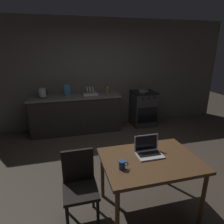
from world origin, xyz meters
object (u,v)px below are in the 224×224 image
object	(u,v)px
laptop	(148,151)
bottle	(107,90)
dish_rack	(90,93)
cereal_box	(67,90)
coffee_mug	(122,165)
frying_pan	(144,91)
stove_oven	(143,108)
dining_table	(150,164)
electric_kettle	(42,93)
chair	(79,182)

from	to	relation	value
laptop	bottle	xyz separation A→B (m)	(0.10, 2.63, 0.24)
laptop	dish_rack	bearing A→B (deg)	107.17
cereal_box	coffee_mug	bearing A→B (deg)	-81.33
bottle	dish_rack	size ratio (longest dim) A/B	0.73
frying_pan	coffee_mug	distance (m)	3.24
stove_oven	laptop	xyz separation A→B (m)	(-1.10, -2.68, 0.33)
dining_table	frying_pan	distance (m)	2.98
electric_kettle	dish_rack	world-z (taller)	electric_kettle
laptop	electric_kettle	world-z (taller)	electric_kettle
stove_oven	cereal_box	world-z (taller)	cereal_box
electric_kettle	coffee_mug	distance (m)	3.07
stove_oven	coffee_mug	world-z (taller)	stove_oven
laptop	chair	bearing A→B (deg)	-169.65
chair	bottle	xyz separation A→B (m)	(0.97, 2.63, 0.53)
chair	coffee_mug	world-z (taller)	chair
bottle	coffee_mug	size ratio (longest dim) A/B	2.26
dining_table	cereal_box	xyz separation A→B (m)	(-0.84, 2.81, 0.38)
laptop	electric_kettle	bearing A→B (deg)	128.23
frying_pan	laptop	bearing A→B (deg)	-112.16
electric_kettle	cereal_box	xyz separation A→B (m)	(0.56, 0.02, 0.03)
bottle	dish_rack	bearing A→B (deg)	173.22
dining_table	bottle	size ratio (longest dim) A/B	4.64
electric_kettle	dish_rack	size ratio (longest dim) A/B	0.65
chair	coffee_mug	bearing A→B (deg)	-21.73
stove_oven	chair	size ratio (longest dim) A/B	1.05
dish_rack	laptop	bearing A→B (deg)	-83.27
cereal_box	bottle	bearing A→B (deg)	-4.17
electric_kettle	frying_pan	bearing A→B (deg)	-0.64
electric_kettle	laptop	bearing A→B (deg)	-62.21
frying_pan	coffee_mug	bearing A→B (deg)	-117.50
dining_table	frying_pan	size ratio (longest dim) A/B	2.63
stove_oven	dish_rack	size ratio (longest dim) A/B	2.69
electric_kettle	chair	bearing A→B (deg)	-78.55
frying_pan	bottle	bearing A→B (deg)	-178.70
coffee_mug	cereal_box	size ratio (longest dim) A/B	0.41
bottle	electric_kettle	bearing A→B (deg)	178.11
cereal_box	dish_rack	distance (m)	0.55
electric_kettle	coffee_mug	world-z (taller)	electric_kettle
coffee_mug	frying_pan	bearing A→B (deg)	62.50
stove_oven	laptop	world-z (taller)	laptop
chair	frying_pan	size ratio (longest dim) A/B	1.99
stove_oven	cereal_box	distance (m)	2.04
dining_table	coffee_mug	bearing A→B (deg)	-164.73
bottle	frying_pan	bearing A→B (deg)	1.30
stove_oven	electric_kettle	size ratio (longest dim) A/B	4.11
laptop	frying_pan	xyz separation A→B (m)	(1.08, 2.66, 0.15)
frying_pan	coffee_mug	world-z (taller)	frying_pan
bottle	dish_rack	xyz separation A→B (m)	(-0.42, 0.05, -0.07)
dining_table	chair	bearing A→B (deg)	172.83
dining_table	coffee_mug	size ratio (longest dim) A/B	10.47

